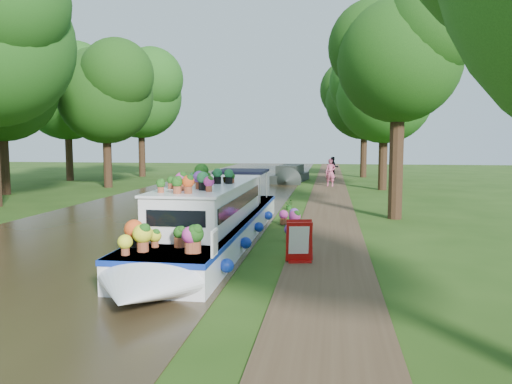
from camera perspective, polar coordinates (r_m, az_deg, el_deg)
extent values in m
plane|color=#213F0F|center=(17.76, 4.46, -4.28)|extent=(100.00, 100.00, 0.00)
cube|color=#2D2313|center=(19.13, -13.81, -3.67)|extent=(10.00, 100.00, 0.02)
cube|color=#42301F|center=(17.72, 8.34, -4.30)|extent=(2.20, 100.00, 0.03)
cube|color=white|center=(15.76, -4.34, -4.13)|extent=(2.20, 12.00, 0.75)
cube|color=#102D97|center=(15.71, -4.35, -2.99)|extent=(2.24, 12.04, 0.12)
cube|color=white|center=(14.86, -5.05, -1.23)|extent=(1.80, 7.00, 1.05)
cube|color=white|center=(14.80, -5.07, 0.90)|extent=(1.90, 7.10, 0.06)
cube|color=black|center=(14.66, -1.59, -1.01)|extent=(0.03, 6.40, 0.38)
cube|color=black|center=(15.09, -8.42, -0.88)|extent=(0.03, 6.40, 0.38)
cube|color=black|center=(19.77, -1.61, 2.38)|extent=(1.90, 2.40, 0.10)
cube|color=white|center=(10.21, -4.80, -5.79)|extent=(0.04, 0.45, 0.55)
imported|color=#1A4B14|center=(12.85, -8.64, 1.17)|extent=(0.26, 0.26, 0.42)
imported|color=#1A4B14|center=(14.94, -3.43, 1.87)|extent=(0.32, 0.32, 0.41)
cylinder|color=black|center=(20.62, 15.72, 3.30)|extent=(0.56, 0.56, 4.55)
sphere|color=#14390E|center=(20.84, 16.03, 14.22)|extent=(4.80, 4.80, 4.80)
sphere|color=#14390E|center=(20.44, 19.18, 17.03)|extent=(3.60, 3.60, 3.60)
sphere|color=#14390E|center=(21.69, 13.50, 15.88)|extent=(3.84, 3.84, 3.84)
cylinder|color=black|center=(32.63, 14.30, 3.60)|extent=(0.56, 0.56, 3.85)
sphere|color=#1A4B14|center=(32.73, 14.48, 10.66)|extent=(6.00, 6.00, 6.00)
sphere|color=#1A4B14|center=(32.11, 16.89, 12.84)|extent=(4.50, 4.50, 4.50)
sphere|color=#1A4B14|center=(33.77, 12.52, 12.09)|extent=(4.80, 4.80, 4.80)
cylinder|color=black|center=(43.54, 12.20, 4.42)|extent=(0.56, 0.56, 4.20)
sphere|color=#14390E|center=(43.66, 12.32, 10.21)|extent=(6.60, 6.60, 6.60)
sphere|color=#14390E|center=(42.91, 14.25, 12.02)|extent=(4.95, 4.95, 4.95)
sphere|color=#14390E|center=(44.84, 10.75, 11.40)|extent=(5.28, 5.28, 5.28)
cylinder|color=black|center=(34.73, -16.61, 3.67)|extent=(0.56, 0.56, 3.85)
sphere|color=#14390E|center=(34.83, -16.81, 10.41)|extent=(6.20, 6.20, 6.20)
sphere|color=#14390E|center=(33.61, -15.61, 12.75)|extent=(4.65, 4.65, 4.65)
sphere|color=#14390E|center=(36.36, -17.69, 11.66)|extent=(4.96, 4.96, 4.96)
cylinder|color=black|center=(44.51, -12.91, 4.55)|extent=(0.56, 0.56, 4.38)
sphere|color=#1A4B14|center=(44.65, -13.05, 10.50)|extent=(7.00, 7.00, 7.00)
sphere|color=#1A4B14|center=(43.32, -11.85, 12.54)|extent=(5.25, 5.25, 5.25)
sphere|color=#1A4B14|center=(46.34, -13.96, 11.61)|extent=(5.60, 5.60, 5.60)
cylinder|color=black|center=(32.41, -26.83, 3.29)|extent=(0.56, 0.56, 4.02)
sphere|color=#14390E|center=(32.54, -27.18, 10.79)|extent=(6.40, 6.40, 6.40)
sphere|color=#14390E|center=(31.19, -26.38, 13.44)|extent=(4.80, 4.80, 4.80)
cylinder|color=black|center=(41.68, -20.57, 4.12)|extent=(0.56, 0.56, 4.20)
sphere|color=#1A4B14|center=(41.81, -20.80, 10.26)|extent=(6.80, 6.80, 6.80)
sphere|color=#1A4B14|center=(40.41, -19.87, 12.40)|extent=(5.10, 5.10, 5.10)
sphere|color=#1A4B14|center=(43.52, -21.46, 11.40)|extent=(5.44, 5.44, 5.44)
cube|color=black|center=(38.11, 3.98, 1.66)|extent=(2.58, 6.10, 0.59)
cube|color=black|center=(37.57, 3.93, 2.58)|extent=(1.89, 3.61, 0.69)
cube|color=#AB0F0C|center=(13.05, 4.95, -7.82)|extent=(0.67, 0.59, 0.03)
cube|color=#AB0F0C|center=(12.81, 4.93, -5.70)|extent=(0.70, 0.39, 1.05)
cube|color=#AB0F0C|center=(13.06, 5.00, -5.48)|extent=(0.70, 0.39, 1.05)
cube|color=white|center=(12.76, 4.92, -5.51)|extent=(0.54, 0.27, 0.73)
imported|color=pink|center=(34.28, 8.51, 2.23)|extent=(0.75, 0.56, 1.88)
imported|color=black|center=(41.77, 8.82, 2.79)|extent=(0.94, 0.79, 1.76)
imported|color=#205B1B|center=(22.70, 3.84, -1.45)|extent=(0.52, 0.49, 0.46)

